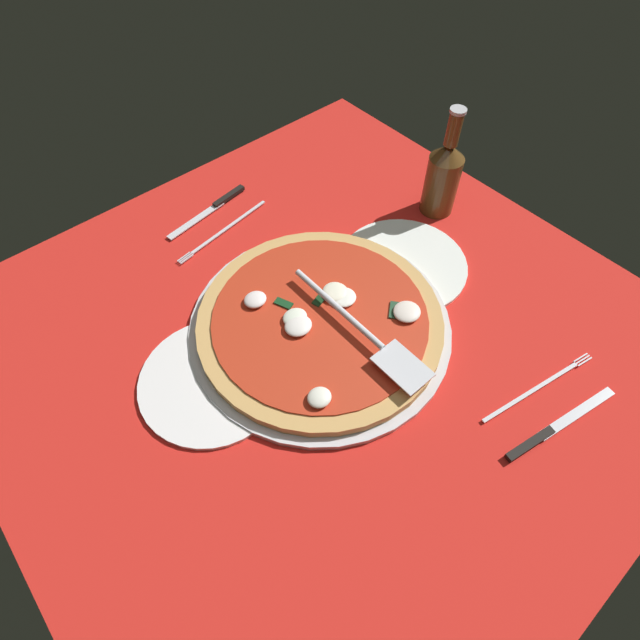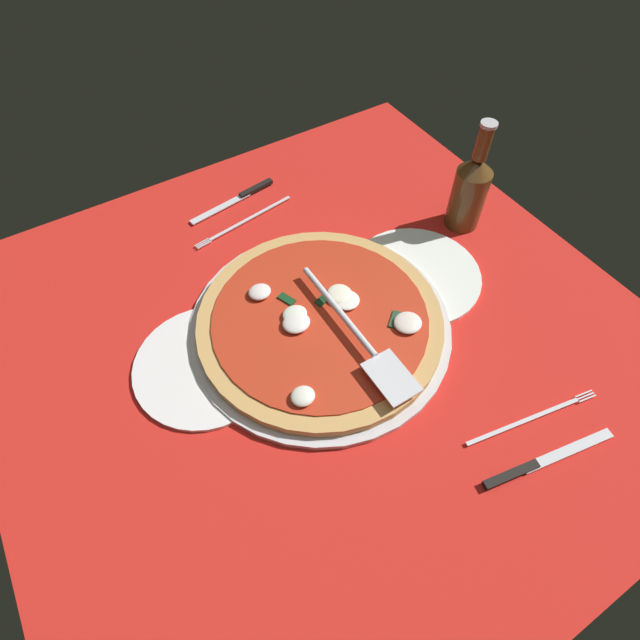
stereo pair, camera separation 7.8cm
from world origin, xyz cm
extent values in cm
cube|color=red|center=(0.00, 0.00, -0.40)|extent=(101.03, 101.03, 0.80)
cube|color=white|center=(-45.92, -18.37, 0.05)|extent=(9.18, 9.18, 0.10)
cube|color=white|center=(-45.92, 0.00, 0.05)|extent=(9.18, 9.18, 0.10)
cube|color=white|center=(-45.92, 18.37, 0.05)|extent=(9.18, 9.18, 0.10)
cube|color=white|center=(-36.74, -9.18, 0.05)|extent=(9.18, 9.18, 0.10)
cube|color=white|center=(-36.74, 9.18, 0.05)|extent=(9.18, 9.18, 0.10)
cube|color=white|center=(-36.74, 27.55, 0.05)|extent=(9.18, 9.18, 0.10)
cube|color=white|center=(-36.74, 45.92, 0.05)|extent=(9.18, 9.18, 0.10)
cube|color=white|center=(-27.55, -18.37, 0.05)|extent=(9.18, 9.18, 0.10)
cube|color=white|center=(-27.55, 0.00, 0.05)|extent=(9.18, 9.18, 0.10)
cube|color=white|center=(-27.55, 18.37, 0.05)|extent=(9.18, 9.18, 0.10)
cube|color=white|center=(-27.55, 36.74, 0.05)|extent=(9.18, 9.18, 0.10)
cube|color=white|center=(-18.37, -27.55, 0.05)|extent=(9.18, 9.18, 0.10)
cube|color=white|center=(-18.37, -9.18, 0.05)|extent=(9.18, 9.18, 0.10)
cube|color=silver|center=(-18.37, 9.18, 0.05)|extent=(9.18, 9.18, 0.10)
cube|color=white|center=(-18.37, 27.55, 0.05)|extent=(9.18, 9.18, 0.10)
cube|color=white|center=(-18.37, 45.92, 0.05)|extent=(9.18, 9.18, 0.10)
cube|color=white|center=(-9.18, -36.74, 0.05)|extent=(9.18, 9.18, 0.10)
cube|color=white|center=(-9.18, -18.37, 0.05)|extent=(9.18, 9.18, 0.10)
cube|color=white|center=(-9.18, 0.00, 0.05)|extent=(9.18, 9.18, 0.10)
cube|color=white|center=(-9.18, 18.37, 0.05)|extent=(9.18, 9.18, 0.10)
cube|color=silver|center=(-9.18, 36.74, 0.05)|extent=(9.18, 9.18, 0.10)
cube|color=silver|center=(0.00, -45.92, 0.05)|extent=(9.18, 9.18, 0.10)
cube|color=white|center=(0.00, -27.55, 0.05)|extent=(9.18, 9.18, 0.10)
cube|color=white|center=(0.00, -9.18, 0.05)|extent=(9.18, 9.18, 0.10)
cube|color=white|center=(0.00, 9.18, 0.05)|extent=(9.18, 9.18, 0.10)
cube|color=silver|center=(0.00, 27.55, 0.05)|extent=(9.18, 9.18, 0.10)
cube|color=white|center=(0.00, 45.92, 0.05)|extent=(9.18, 9.18, 0.10)
cube|color=white|center=(9.18, -36.74, 0.05)|extent=(9.18, 9.18, 0.10)
cube|color=white|center=(9.18, -18.37, 0.05)|extent=(9.18, 9.18, 0.10)
cube|color=white|center=(9.18, 0.00, 0.05)|extent=(9.18, 9.18, 0.10)
cube|color=silver|center=(9.18, 18.37, 0.05)|extent=(9.18, 9.18, 0.10)
cube|color=white|center=(9.18, 36.74, 0.05)|extent=(9.18, 9.18, 0.10)
cube|color=white|center=(18.37, -45.92, 0.05)|extent=(9.18, 9.18, 0.10)
cube|color=white|center=(18.37, -27.55, 0.05)|extent=(9.18, 9.18, 0.10)
cube|color=white|center=(18.37, -9.18, 0.05)|extent=(9.18, 9.18, 0.10)
cube|color=white|center=(18.37, 9.18, 0.05)|extent=(9.18, 9.18, 0.10)
cube|color=white|center=(18.37, 27.55, 0.05)|extent=(9.18, 9.18, 0.10)
cube|color=white|center=(18.37, 45.92, 0.05)|extent=(9.18, 9.18, 0.10)
cube|color=silver|center=(27.55, -36.74, 0.05)|extent=(9.18, 9.18, 0.10)
cube|color=white|center=(27.55, -18.37, 0.05)|extent=(9.18, 9.18, 0.10)
cube|color=white|center=(27.55, 0.00, 0.05)|extent=(9.18, 9.18, 0.10)
cube|color=white|center=(27.55, 18.37, 0.05)|extent=(9.18, 9.18, 0.10)
cube|color=white|center=(27.55, 36.74, 0.05)|extent=(9.18, 9.18, 0.10)
cube|color=white|center=(36.74, -27.55, 0.05)|extent=(9.18, 9.18, 0.10)
cube|color=white|center=(36.74, -9.18, 0.05)|extent=(9.18, 9.18, 0.10)
cube|color=white|center=(36.74, 9.18, 0.05)|extent=(9.18, 9.18, 0.10)
cube|color=white|center=(36.74, 27.55, 0.05)|extent=(9.18, 9.18, 0.10)
cube|color=white|center=(36.74, 45.92, 0.05)|extent=(9.18, 9.18, 0.10)
cube|color=white|center=(45.92, -18.37, 0.05)|extent=(9.18, 9.18, 0.10)
cube|color=silver|center=(45.92, 0.00, 0.05)|extent=(9.18, 9.18, 0.10)
cube|color=white|center=(45.92, 18.37, 0.05)|extent=(9.18, 9.18, 0.10)
cube|color=white|center=(45.92, 36.74, 0.05)|extent=(9.18, 9.18, 0.10)
cylinder|color=silver|center=(0.75, 1.51, 0.76)|extent=(42.47, 42.47, 1.32)
cylinder|color=white|center=(-18.16, 4.56, 0.60)|extent=(22.36, 22.36, 1.00)
cylinder|color=white|center=(21.05, 2.19, 0.60)|extent=(22.97, 22.97, 1.00)
cylinder|color=tan|center=(0.75, 1.51, 2.21)|extent=(39.57, 39.57, 1.58)
cylinder|color=red|center=(0.75, 1.51, 3.15)|extent=(34.68, 34.68, 0.30)
ellipsoid|color=white|center=(-9.02, -9.60, 3.93)|extent=(3.58, 3.30, 1.25)
ellipsoid|color=white|center=(-2.62, 3.67, 3.86)|extent=(4.04, 3.55, 1.12)
ellipsoid|color=white|center=(6.00, 1.77, 3.78)|extent=(4.28, 4.16, 0.96)
ellipsoid|color=white|center=(5.67, 3.31, 3.93)|extent=(4.15, 4.38, 1.25)
ellipsoid|color=white|center=(-5.22, 10.68, 3.92)|extent=(3.79, 3.42, 1.23)
ellipsoid|color=silver|center=(11.57, -7.15, 3.89)|extent=(4.51, 4.28, 1.18)
ellipsoid|color=white|center=(-3.30, 2.04, 3.93)|extent=(4.48, 4.02, 1.25)
cube|color=#13391B|center=(3.26, 4.22, 3.45)|extent=(3.68, 2.34, 0.30)
cube|color=#23442C|center=(10.60, -5.46, 3.45)|extent=(3.70, 3.45, 0.30)
cube|color=#143E1D|center=(-2.02, 7.35, 3.45)|extent=(2.36, 3.29, 0.30)
cube|color=silver|center=(3.13, -14.03, 4.70)|extent=(5.36, 8.23, 0.30)
cylinder|color=silver|center=(3.17, 0.10, 5.05)|extent=(1.06, 20.06, 1.00)
cube|color=white|center=(16.04, -31.26, 0.40)|extent=(20.64, 16.35, 0.60)
cube|color=silver|center=(16.57, -28.32, 0.83)|extent=(18.69, 3.92, 0.25)
cube|color=silver|center=(27.26, -30.68, 0.83)|extent=(2.99, 0.75, 0.25)
cube|color=silver|center=(27.34, -30.25, 0.83)|extent=(2.99, 0.75, 0.25)
cube|color=silver|center=(27.41, -29.82, 0.83)|extent=(2.99, 0.75, 0.25)
cube|color=black|center=(9.36, -33.10, 1.10)|extent=(8.41, 2.65, 0.80)
cube|color=silver|center=(18.59, -34.75, 0.83)|extent=(14.60, 3.95, 0.25)
cube|color=white|center=(2.64, 33.74, 0.40)|extent=(22.29, 16.78, 0.60)
cube|color=silver|center=(3.11, 30.65, 0.83)|extent=(18.75, 3.40, 0.25)
cube|color=silver|center=(-7.77, 29.46, 0.83)|extent=(3.00, 0.66, 0.25)
cube|color=silver|center=(-7.71, 29.03, 0.83)|extent=(3.00, 0.66, 0.25)
cube|color=silver|center=(-7.64, 28.59, 0.83)|extent=(3.00, 0.66, 0.25)
cube|color=black|center=(7.90, 37.70, 1.10)|extent=(7.80, 2.33, 0.80)
cube|color=silver|center=(-0.68, 36.41, 0.83)|extent=(13.55, 3.39, 0.25)
cylinder|color=brown|center=(37.12, 8.51, 6.11)|extent=(6.43, 6.43, 12.02)
cone|color=brown|center=(37.12, 8.51, 13.52)|extent=(6.43, 6.43, 2.79)
cylinder|color=brown|center=(37.12, 8.51, 17.98)|extent=(2.48, 2.48, 6.15)
cylinder|color=#B7B7BC|center=(37.12, 8.51, 21.36)|extent=(2.86, 2.86, 0.60)
camera|label=1|loc=(-31.47, -35.63, 68.05)|focal=28.65mm
camera|label=2|loc=(-25.20, -40.25, 68.05)|focal=28.65mm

